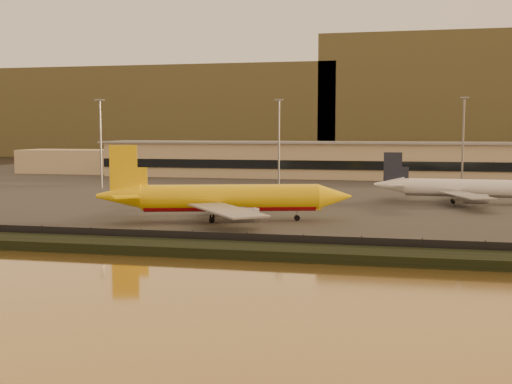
% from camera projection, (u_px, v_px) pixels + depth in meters
% --- Properties ---
extents(ground, '(900.00, 900.00, 0.00)m').
position_uv_depth(ground, '(253.00, 235.00, 103.88)').
color(ground, black).
rests_on(ground, ground).
extents(embankment, '(320.00, 7.00, 1.40)m').
position_uv_depth(embankment, '(226.00, 250.00, 87.27)').
color(embankment, black).
rests_on(embankment, ground).
extents(tarmac, '(320.00, 220.00, 0.20)m').
position_uv_depth(tarmac, '(319.00, 185.00, 196.32)').
color(tarmac, '#2D2D2D').
rests_on(tarmac, ground).
extents(perimeter_fence, '(300.00, 0.05, 2.20)m').
position_uv_depth(perimeter_fence, '(234.00, 241.00, 91.11)').
color(perimeter_fence, black).
rests_on(perimeter_fence, tarmac).
extents(terminal_building, '(202.00, 25.00, 12.60)m').
position_uv_depth(terminal_building, '(289.00, 160.00, 228.49)').
color(terminal_building, tan).
rests_on(terminal_building, tarmac).
extents(apron_light_masts, '(152.20, 12.20, 25.40)m').
position_uv_depth(apron_light_masts, '(367.00, 134.00, 172.21)').
color(apron_light_masts, slate).
rests_on(apron_light_masts, tarmac).
extents(distant_hills, '(470.00, 160.00, 70.00)m').
position_uv_depth(distant_hills, '(330.00, 108.00, 436.03)').
color(distant_hills, brown).
rests_on(distant_hills, ground).
extents(dhl_cargo_jet, '(46.37, 44.42, 14.04)m').
position_uv_depth(dhl_cargo_jet, '(226.00, 199.00, 117.75)').
color(dhl_cargo_jet, yellow).
rests_on(dhl_cargo_jet, tarmac).
extents(white_narrowbody_jet, '(40.14, 39.18, 11.54)m').
position_uv_depth(white_narrowbody_jet, '(463.00, 188.00, 146.20)').
color(white_narrowbody_jet, white).
rests_on(white_narrowbody_jet, tarmac).
extents(gse_vehicle_yellow, '(4.14, 2.21, 1.78)m').
position_uv_depth(gse_vehicle_yellow, '(312.00, 205.00, 135.25)').
color(gse_vehicle_yellow, yellow).
rests_on(gse_vehicle_yellow, tarmac).
extents(gse_vehicle_white, '(3.99, 2.22, 1.70)m').
position_uv_depth(gse_vehicle_white, '(165.00, 201.00, 142.99)').
color(gse_vehicle_white, white).
rests_on(gse_vehicle_white, tarmac).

